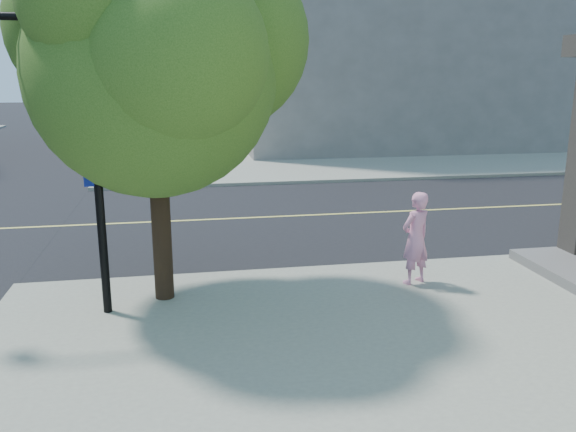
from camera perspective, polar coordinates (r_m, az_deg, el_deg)
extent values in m
plane|color=black|center=(11.36, -20.00, -6.41)|extent=(140.00, 140.00, 0.00)
cube|color=black|center=(15.62, -17.38, -0.77)|extent=(140.00, 9.00, 0.01)
cube|color=gray|center=(34.23, 9.45, 7.37)|extent=(29.00, 25.00, 0.12)
cube|color=slate|center=(34.83, 10.46, 19.08)|extent=(18.00, 16.00, 14.00)
imported|color=pink|center=(10.51, 12.22, -2.10)|extent=(0.71, 0.61, 1.64)
cylinder|color=black|center=(9.64, -12.24, 0.95)|extent=(0.31, 0.31, 3.10)
sphere|color=#406720|center=(9.42, -12.89, 13.29)|extent=(3.78, 3.78, 3.78)
sphere|color=#406720|center=(9.96, -6.74, 16.51)|extent=(2.92, 2.92, 2.92)
sphere|color=#406720|center=(10.19, -17.99, 16.87)|extent=(2.75, 2.75, 2.75)
sphere|color=#406720|center=(8.47, -10.83, 15.12)|extent=(2.58, 2.58, 2.58)
cylinder|color=black|center=(9.13, -17.98, 4.63)|extent=(0.13, 0.13, 4.58)
cube|color=white|center=(9.04, -17.94, 8.04)|extent=(0.60, 0.04, 0.22)
cube|color=navy|center=(9.10, -17.68, 4.63)|extent=(0.49, 0.04, 0.60)
imported|color=black|center=(9.03, -18.66, 13.55)|extent=(0.18, 0.22, 1.09)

